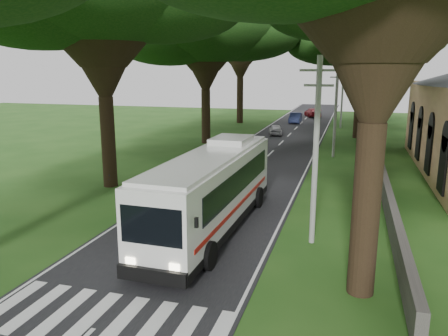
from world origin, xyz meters
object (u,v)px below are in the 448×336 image
object	(u,v)px
pole_near	(316,149)
distant_car_b	(296,118)
coach_bus	(212,189)
pole_far	(342,96)
distant_car_c	(313,112)
pole_mid	(336,109)
pedestrian	(110,174)
distant_car_a	(276,130)

from	to	relation	value
pole_near	distant_car_b	distance (m)	44.33
pole_near	coach_bus	size ratio (longest dim) A/B	0.64
pole_far	coach_bus	xyz separation A→B (m)	(-4.70, -39.61, -2.21)
distant_car_b	distant_car_c	xyz separation A→B (m)	(1.60, 8.98, -0.03)
coach_bus	distant_car_b	xyz separation A→B (m)	(-1.60, 43.35, -1.23)
distant_car_b	pole_mid	bearing A→B (deg)	-75.99
pole_near	distant_car_b	bearing A→B (deg)	98.20
pedestrian	pole_far	bearing A→B (deg)	-28.03
pole_far	distant_car_a	bearing A→B (deg)	-129.85
pole_near	pole_mid	world-z (taller)	same
coach_bus	pedestrian	world-z (taller)	coach_bus
pole_near	pole_far	distance (m)	40.00
pedestrian	pole_near	bearing A→B (deg)	-120.11
coach_bus	pedestrian	xyz separation A→B (m)	(-8.71, 5.44, -1.16)
pole_near	distant_car_c	distance (m)	53.04
coach_bus	pedestrian	bearing A→B (deg)	149.32
coach_bus	distant_car_a	world-z (taller)	coach_bus
distant_car_c	distant_car_b	bearing A→B (deg)	61.32
coach_bus	distant_car_a	xyz separation A→B (m)	(-2.35, 31.16, -1.34)
pole_near	distant_car_b	world-z (taller)	pole_near
pole_near	pedestrian	size ratio (longest dim) A/B	4.93
pole_mid	distant_car_a	bearing A→B (deg)	121.38
pole_mid	distant_car_c	xyz separation A→B (m)	(-4.70, 32.72, -3.47)
pole_near	pedestrian	world-z (taller)	pole_near
distant_car_c	pole_mid	bearing A→B (deg)	79.59
pole_mid	pole_far	bearing A→B (deg)	90.00
distant_car_c	pedestrian	distance (m)	47.69
pole_near	pole_mid	distance (m)	20.00
pole_far	distant_car_c	world-z (taller)	pole_far
distant_car_a	pole_far	bearing A→B (deg)	-142.07
distant_car_a	pedestrian	distance (m)	26.50
distant_car_a	distant_car_b	world-z (taller)	distant_car_b
distant_car_a	distant_car_c	xyz separation A→B (m)	(2.35, 21.17, 0.08)
distant_car_c	pole_far	bearing A→B (deg)	91.69
distant_car_c	pedestrian	size ratio (longest dim) A/B	2.91
pole_mid	coach_bus	size ratio (longest dim) A/B	0.64
pole_near	distant_car_c	world-z (taller)	pole_near
pole_mid	pole_near	bearing A→B (deg)	-90.00
pole_mid	distant_car_b	bearing A→B (deg)	104.86
pole_far	distant_car_a	world-z (taller)	pole_far
pole_far	coach_bus	size ratio (longest dim) A/B	0.64
pole_mid	distant_car_c	bearing A→B (deg)	98.17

